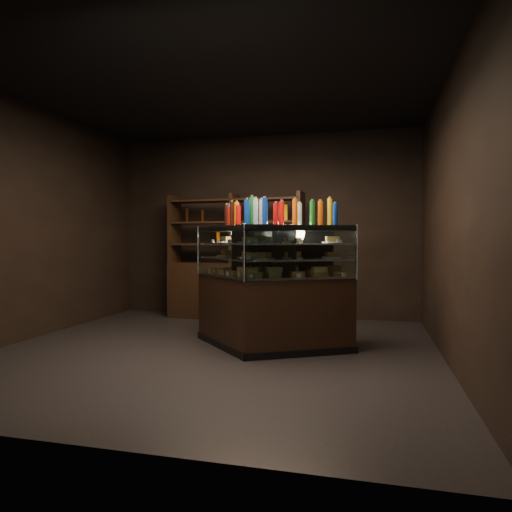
# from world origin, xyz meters

# --- Properties ---
(ground) EXTENTS (5.00, 5.00, 0.00)m
(ground) POSITION_xyz_m (0.00, 0.00, 0.00)
(ground) COLOR black
(ground) RESTS_ON ground
(room_shell) EXTENTS (5.02, 5.02, 3.01)m
(room_shell) POSITION_xyz_m (0.00, 0.00, 1.94)
(room_shell) COLOR black
(room_shell) RESTS_ON ground
(display_case) EXTENTS (2.04, 1.42, 1.44)m
(display_case) POSITION_xyz_m (0.56, 0.27, 0.48)
(display_case) COLOR black
(display_case) RESTS_ON ground
(food_display) EXTENTS (1.68, 0.99, 0.44)m
(food_display) POSITION_xyz_m (0.56, 0.26, 1.08)
(food_display) COLOR #C88448
(food_display) RESTS_ON display_case
(bottles_top) EXTENTS (1.51, 0.85, 0.30)m
(bottles_top) POSITION_xyz_m (0.56, 0.27, 1.58)
(bottles_top) COLOR yellow
(bottles_top) RESTS_ON display_case
(potted_conifer) EXTENTS (0.37, 0.37, 0.79)m
(potted_conifer) POSITION_xyz_m (0.65, 0.32, 0.45)
(potted_conifer) COLOR black
(potted_conifer) RESTS_ON ground
(back_shelving) EXTENTS (2.23, 0.56, 2.00)m
(back_shelving) POSITION_xyz_m (-0.37, 2.05, 0.61)
(back_shelving) COLOR black
(back_shelving) RESTS_ON ground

